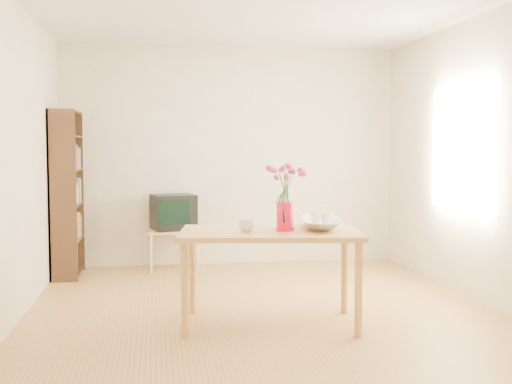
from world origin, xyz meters
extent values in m
plane|color=#A17339|center=(0.00, 0.00, 0.00)|extent=(4.50, 4.50, 0.00)
plane|color=white|center=(0.00, 0.00, 2.60)|extent=(4.50, 4.50, 0.00)
plane|color=beige|center=(0.00, 2.25, 1.30)|extent=(4.00, 0.00, 4.00)
plane|color=beige|center=(0.00, -2.25, 1.30)|extent=(4.00, 0.00, 4.00)
plane|color=beige|center=(-2.00, 0.00, 1.30)|extent=(0.00, 4.50, 4.50)
plane|color=beige|center=(2.00, 0.00, 1.30)|extent=(0.00, 4.50, 4.50)
plane|color=white|center=(1.98, 0.30, 1.40)|extent=(0.00, 1.30, 1.30)
cube|color=#B67E3E|center=(-0.01, -0.49, 0.73)|extent=(1.50, 0.99, 0.04)
cylinder|color=#B67E3E|center=(-0.70, -0.74, 0.35)|extent=(0.06, 0.06, 0.71)
cylinder|color=#B67E3E|center=(0.58, -0.92, 0.35)|extent=(0.06, 0.06, 0.71)
cylinder|color=#B67E3E|center=(-0.60, -0.06, 0.35)|extent=(0.06, 0.06, 0.71)
cylinder|color=#B67E3E|center=(0.67, -0.24, 0.35)|extent=(0.06, 0.06, 0.71)
cube|color=tan|center=(-0.70, 1.97, 0.45)|extent=(0.60, 0.45, 0.03)
cylinder|color=tan|center=(-0.96, 1.78, 0.22)|extent=(0.04, 0.04, 0.43)
cylinder|color=tan|center=(-0.44, 1.78, 0.22)|extent=(0.04, 0.04, 0.43)
cylinder|color=tan|center=(-0.96, 2.15, 0.22)|extent=(0.04, 0.04, 0.43)
cylinder|color=tan|center=(-0.44, 2.15, 0.22)|extent=(0.04, 0.04, 0.43)
cube|color=black|center=(-1.85, 1.41, 0.90)|extent=(0.28, 0.02, 1.80)
cube|color=black|center=(-1.85, 2.09, 0.90)|extent=(0.28, 0.03, 1.80)
cube|color=black|center=(-1.98, 1.75, 0.90)|extent=(0.02, 0.70, 1.80)
cube|color=black|center=(-1.85, 1.75, 0.04)|extent=(0.27, 0.65, 0.02)
cube|color=black|center=(-1.85, 1.75, 0.40)|extent=(0.27, 0.65, 0.02)
cube|color=black|center=(-1.85, 1.75, 0.78)|extent=(0.27, 0.65, 0.02)
cube|color=black|center=(-1.85, 1.75, 1.16)|extent=(0.27, 0.65, 0.02)
cube|color=black|center=(-1.85, 1.75, 1.52)|extent=(0.27, 0.65, 0.02)
cube|color=black|center=(-1.85, 1.75, 1.78)|extent=(0.27, 0.65, 0.02)
cylinder|color=red|center=(0.10, -0.50, 0.86)|extent=(0.13, 0.13, 0.21)
cylinder|color=red|center=(0.10, -0.50, 0.76)|extent=(0.15, 0.15, 0.02)
cylinder|color=red|center=(0.10, -0.50, 0.97)|extent=(0.14, 0.14, 0.01)
cone|color=red|center=(0.12, -0.56, 0.94)|extent=(0.06, 0.08, 0.06)
torus|color=black|center=(0.08, -0.43, 0.87)|extent=(0.04, 0.10, 0.10)
imported|color=white|center=(-0.21, -0.53, 0.80)|extent=(0.16, 0.16, 0.09)
imported|color=white|center=(0.42, -0.37, 0.98)|extent=(0.56, 0.56, 0.45)
imported|color=white|center=(0.38, -0.37, 0.94)|extent=(0.11, 0.11, 0.07)
imported|color=white|center=(0.47, -0.35, 0.93)|extent=(0.08, 0.08, 0.06)
cube|color=black|center=(-0.70, 1.97, 0.66)|extent=(0.55, 0.52, 0.40)
cube|color=black|center=(-0.70, 2.05, 0.68)|extent=(0.37, 0.30, 0.28)
cube|color=black|center=(-0.70, 1.75, 0.68)|extent=(0.35, 0.09, 0.28)
camera|label=1|loc=(-0.90, -5.41, 1.40)|focal=45.00mm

